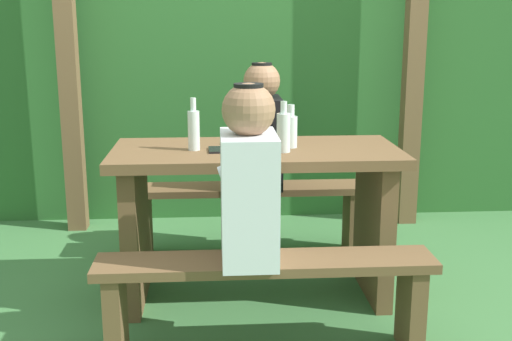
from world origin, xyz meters
The scene contains 14 objects.
ground_plane centered at (0.00, 0.00, 0.00)m, with size 12.00×12.00×0.00m, color #3C703D.
hedge_backdrop centered at (0.00, 1.73, 0.90)m, with size 6.40×0.73×1.80m, color #2A602A.
pergola_post_left centered at (-1.13, 1.17, 1.14)m, with size 0.12×0.12×2.28m, color brown.
pergola_post_right centered at (1.13, 1.17, 1.14)m, with size 0.12×0.12×2.28m, color brown.
picnic_table centered at (0.00, 0.00, 0.52)m, with size 1.40×0.64×0.77m.
bench_near centered at (0.00, -0.59, 0.31)m, with size 1.40×0.24×0.43m.
bench_far centered at (0.00, 0.59, 0.31)m, with size 1.40×0.24×0.43m.
person_white_shirt centered at (-0.07, -0.59, 0.76)m, with size 0.25×0.35×0.72m.
person_black_coat centered at (0.07, 0.59, 0.76)m, with size 0.25×0.35×0.72m.
drinking_glass centered at (-0.05, 0.08, 0.82)m, with size 0.07×0.07×0.09m, color silver.
bottle_left centered at (-0.30, -0.02, 0.88)m, with size 0.06×0.06×0.25m.
bottle_right centered at (0.17, 0.01, 0.86)m, with size 0.07×0.07×0.21m.
bottle_center centered at (0.12, -0.09, 0.87)m, with size 0.07×0.07×0.24m.
cell_phone centered at (-0.20, -0.05, 0.78)m, with size 0.07×0.14×0.01m, color black.
Camera 1 is at (-0.21, -3.05, 1.39)m, focal length 44.93 mm.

